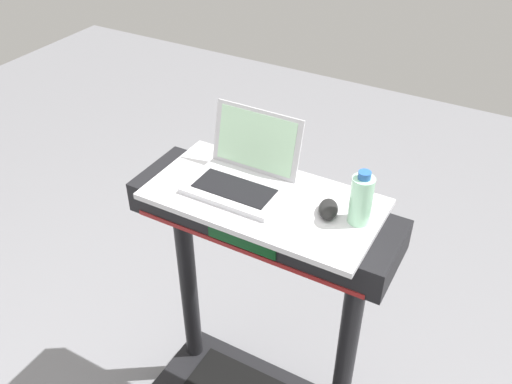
# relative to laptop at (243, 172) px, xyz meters

# --- Properties ---
(desk_board) EXTENTS (0.75, 0.38, 0.02)m
(desk_board) POSITION_rel_laptop_xyz_m (0.09, -0.03, -0.06)
(desk_board) COLOR silver
(desk_board) RESTS_ON treadmill_base
(laptop) EXTENTS (0.31, 0.26, 0.22)m
(laptop) POSITION_rel_laptop_xyz_m (0.00, 0.00, 0.00)
(laptop) COLOR #B7B7BC
(laptop) RESTS_ON desk_board
(computer_mouse) EXTENTS (0.09, 0.11, 0.03)m
(computer_mouse) POSITION_rel_laptop_xyz_m (0.30, -0.01, -0.03)
(computer_mouse) COLOR black
(computer_mouse) RESTS_ON desk_board
(water_bottle) EXTENTS (0.07, 0.07, 0.18)m
(water_bottle) POSITION_rel_laptop_xyz_m (0.40, 0.00, 0.04)
(water_bottle) COLOR #9EDBB2
(water_bottle) RESTS_ON desk_board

